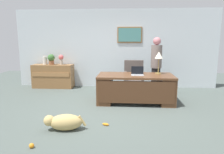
% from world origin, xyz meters
% --- Properties ---
extents(ground_plane, '(12.00, 12.00, 0.00)m').
position_xyz_m(ground_plane, '(0.00, 0.00, 0.00)').
color(ground_plane, '#4C5651').
extents(back_wall, '(7.00, 0.16, 2.70)m').
position_xyz_m(back_wall, '(0.00, 2.60, 1.35)').
color(back_wall, silver).
rests_on(back_wall, ground_plane).
extents(desk, '(1.98, 0.95, 0.75)m').
position_xyz_m(desk, '(0.64, 0.67, 0.41)').
color(desk, brown).
rests_on(desk, ground_plane).
extents(credenza, '(1.39, 0.50, 0.81)m').
position_xyz_m(credenza, '(-2.16, 2.25, 0.41)').
color(credenza, olive).
rests_on(credenza, ground_plane).
extents(armchair, '(0.60, 0.59, 1.02)m').
position_xyz_m(armchair, '(0.63, 1.67, 0.47)').
color(armchair, '#564C47').
rests_on(armchair, ground_plane).
extents(person_standing, '(0.32, 0.32, 1.73)m').
position_xyz_m(person_standing, '(1.28, 1.50, 0.90)').
color(person_standing, '#262323').
rests_on(person_standing, ground_plane).
extents(dog_lying, '(0.77, 0.38, 0.30)m').
position_xyz_m(dog_lying, '(-0.74, -1.16, 0.16)').
color(dog_lying, tan).
rests_on(dog_lying, ground_plane).
extents(laptop, '(0.32, 0.22, 0.22)m').
position_xyz_m(laptop, '(0.68, 0.65, 0.80)').
color(laptop, '#B2B5BA').
rests_on(laptop, desk).
extents(desk_lamp, '(0.22, 0.22, 0.60)m').
position_xyz_m(desk_lamp, '(1.26, 0.90, 1.22)').
color(desk_lamp, '#9E8447').
rests_on(desk_lamp, desk).
extents(vase_with_flowers, '(0.17, 0.17, 0.34)m').
position_xyz_m(vase_with_flowers, '(-1.86, 2.25, 1.01)').
color(vase_with_flowers, '#BCAFA0').
rests_on(vase_with_flowers, credenza).
extents(vase_empty, '(0.14, 0.14, 0.27)m').
position_xyz_m(vase_empty, '(-2.44, 2.25, 0.95)').
color(vase_empty, silver).
rests_on(vase_empty, credenza).
extents(potted_plant, '(0.24, 0.24, 0.36)m').
position_xyz_m(potted_plant, '(-2.21, 2.25, 1.01)').
color(potted_plant, brown).
rests_on(potted_plant, credenza).
extents(dog_toy_ball, '(0.08, 0.08, 0.08)m').
position_xyz_m(dog_toy_ball, '(-1.05, -1.83, 0.04)').
color(dog_toy_ball, orange).
rests_on(dog_toy_ball, ground_plane).
extents(dog_toy_bone, '(0.15, 0.09, 0.05)m').
position_xyz_m(dog_toy_bone, '(0.01, -0.90, 0.03)').
color(dog_toy_bone, orange).
rests_on(dog_toy_bone, ground_plane).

